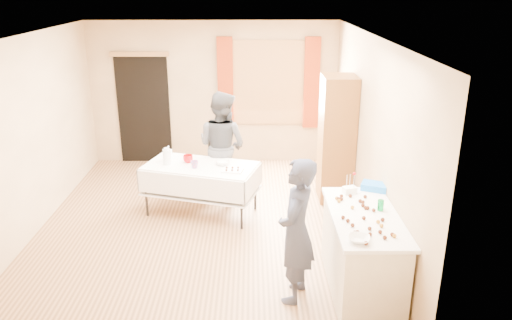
{
  "coord_description": "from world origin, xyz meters",
  "views": [
    {
      "loc": [
        0.69,
        -6.27,
        3.24
      ],
      "look_at": [
        0.75,
        0.0,
        0.99
      ],
      "focal_mm": 35.0,
      "sensor_mm": 36.0,
      "label": 1
    }
  ],
  "objects_px": {
    "woman": "(222,146)",
    "counter": "(362,253)",
    "cabinet": "(337,139)",
    "girl": "(296,231)",
    "party_table": "(201,185)",
    "chair": "(220,171)"
  },
  "relations": [
    {
      "from": "woman",
      "to": "counter",
      "type": "bearing_deg",
      "value": 155.72
    },
    {
      "from": "cabinet",
      "to": "girl",
      "type": "relative_size",
      "value": 1.22
    },
    {
      "from": "party_table",
      "to": "woman",
      "type": "xyz_separation_m",
      "value": [
        0.28,
        0.59,
        0.4
      ]
    },
    {
      "from": "girl",
      "to": "woman",
      "type": "bearing_deg",
      "value": -143.28
    },
    {
      "from": "counter",
      "to": "girl",
      "type": "relative_size",
      "value": 0.94
    },
    {
      "from": "girl",
      "to": "woman",
      "type": "distance_m",
      "value": 2.85
    },
    {
      "from": "party_table",
      "to": "chair",
      "type": "relative_size",
      "value": 1.88
    },
    {
      "from": "cabinet",
      "to": "chair",
      "type": "bearing_deg",
      "value": 166.99
    },
    {
      "from": "party_table",
      "to": "chair",
      "type": "xyz_separation_m",
      "value": [
        0.21,
        0.96,
        -0.16
      ]
    },
    {
      "from": "cabinet",
      "to": "girl",
      "type": "distance_m",
      "value": 2.78
    },
    {
      "from": "cabinet",
      "to": "party_table",
      "type": "bearing_deg",
      "value": -165.27
    },
    {
      "from": "party_table",
      "to": "counter",
      "type": "bearing_deg",
      "value": -28.59
    },
    {
      "from": "chair",
      "to": "cabinet",
      "type": "bearing_deg",
      "value": -10.41
    },
    {
      "from": "party_table",
      "to": "girl",
      "type": "height_order",
      "value": "girl"
    },
    {
      "from": "cabinet",
      "to": "woman",
      "type": "bearing_deg",
      "value": 178.19
    },
    {
      "from": "cabinet",
      "to": "woman",
      "type": "relative_size",
      "value": 1.14
    },
    {
      "from": "party_table",
      "to": "chair",
      "type": "height_order",
      "value": "chair"
    },
    {
      "from": "party_table",
      "to": "girl",
      "type": "bearing_deg",
      "value": -43.53
    },
    {
      "from": "chair",
      "to": "woman",
      "type": "height_order",
      "value": "woman"
    },
    {
      "from": "cabinet",
      "to": "counter",
      "type": "relative_size",
      "value": 1.29
    },
    {
      "from": "counter",
      "to": "woman",
      "type": "xyz_separation_m",
      "value": [
        -1.65,
        2.56,
        0.4
      ]
    },
    {
      "from": "chair",
      "to": "girl",
      "type": "relative_size",
      "value": 0.59
    }
  ]
}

